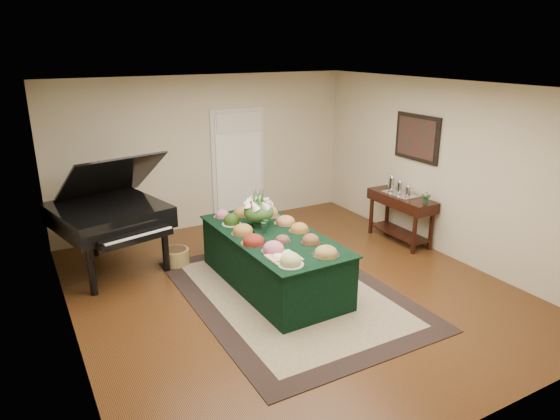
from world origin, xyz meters
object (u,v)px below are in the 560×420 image
buffet_table (273,260)px  grand_piano (109,214)px  floral_centerpiece (259,208)px  mahogany_sideboard (401,206)px

buffet_table → grand_piano: grand_piano is taller
floral_centerpiece → grand_piano: bearing=146.0°
buffet_table → grand_piano: size_ratio=1.26×
buffet_table → grand_piano: 2.47m
grand_piano → floral_centerpiece: bearing=-34.0°
buffet_table → mahogany_sideboard: size_ratio=1.93×
floral_centerpiece → buffet_table: bearing=-87.9°
buffet_table → mahogany_sideboard: 2.70m
buffet_table → mahogany_sideboard: (2.65, 0.41, 0.24)m
mahogany_sideboard → floral_centerpiece: bearing=-179.6°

